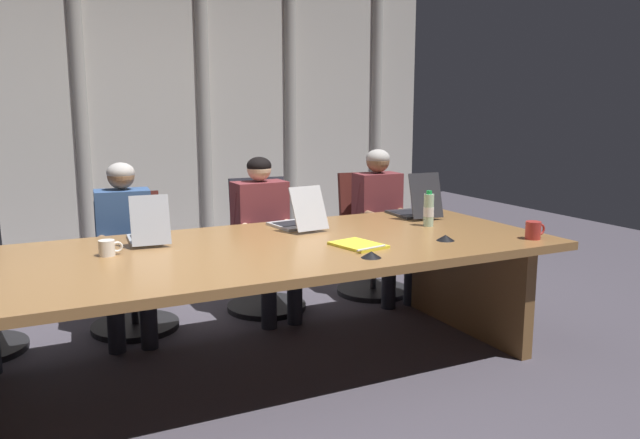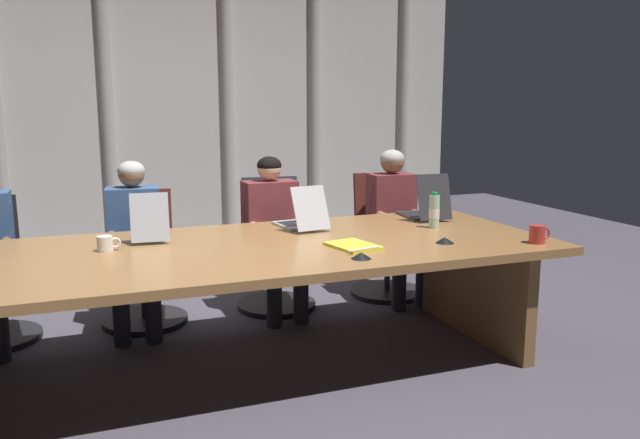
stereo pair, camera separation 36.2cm
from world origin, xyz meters
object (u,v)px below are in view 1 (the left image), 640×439
(person_left_mid, at_px, (125,241))
(office_chair_right_mid, at_px, (371,248))
(conference_mic_right_side, at_px, (445,238))
(water_bottle_primary, at_px, (429,210))
(laptop_right_mid, at_px, (415,208))
(person_right_mid, at_px, (382,215))
(coffee_mug_far, at_px, (108,248))
(conference_mic_middle, at_px, (371,255))
(laptop_center, at_px, (297,220))
(person_center, at_px, (265,227))
(coffee_mug_near, at_px, (534,230))
(office_chair_center, at_px, (264,260))
(office_chair_left_mid, at_px, (133,278))
(laptop_left_mid, at_px, (148,233))
(spiral_notepad, at_px, (359,245))

(person_left_mid, bearing_deg, office_chair_right_mid, 100.60)
(person_left_mid, distance_m, conference_mic_right_side, 2.08)
(water_bottle_primary, height_order, conference_mic_right_side, water_bottle_primary)
(laptop_right_mid, xyz_separation_m, person_right_mid, (0.03, 0.49, -0.13))
(coffee_mug_far, distance_m, conference_mic_middle, 1.42)
(laptop_center, distance_m, coffee_mug_far, 1.26)
(conference_mic_right_side, bearing_deg, conference_mic_middle, -164.38)
(person_center, bearing_deg, laptop_center, 1.86)
(person_left_mid, relative_size, coffee_mug_near, 8.26)
(office_chair_center, xyz_separation_m, office_chair_right_mid, (0.95, -0.00, -0.00))
(coffee_mug_far, bearing_deg, coffee_mug_near, -16.36)
(laptop_center, xyz_separation_m, office_chair_right_mid, (0.98, 0.68, -0.43))
(laptop_right_mid, relative_size, office_chair_left_mid, 0.48)
(office_chair_center, xyz_separation_m, conference_mic_right_side, (0.61, -1.42, 0.39))
(laptop_left_mid, distance_m, office_chair_center, 1.28)
(laptop_right_mid, height_order, water_bottle_primary, laptop_right_mid)
(person_right_mid, bearing_deg, water_bottle_primary, -8.34)
(laptop_center, relative_size, conference_mic_middle, 4.11)
(office_chair_center, distance_m, person_left_mid, 1.10)
(laptop_center, distance_m, conference_mic_right_side, 0.98)
(laptop_left_mid, distance_m, conference_mic_middle, 1.34)
(spiral_notepad, bearing_deg, laptop_right_mid, 26.08)
(office_chair_center, relative_size, conference_mic_middle, 8.98)
(laptop_left_mid, bearing_deg, coffee_mug_near, -108.64)
(laptop_right_mid, xyz_separation_m, coffee_mug_far, (-2.19, -0.27, -0.02))
(office_chair_left_mid, distance_m, person_left_mid, 0.35)
(coffee_mug_near, bearing_deg, person_center, 128.84)
(office_chair_center, xyz_separation_m, conference_mic_middle, (-0.01, -1.60, 0.39))
(person_left_mid, xyz_separation_m, coffee_mug_near, (2.17, -1.46, 0.14))
(office_chair_right_mid, relative_size, conference_mic_middle, 8.94)
(office_chair_right_mid, bearing_deg, person_center, -73.80)
(laptop_right_mid, xyz_separation_m, spiral_notepad, (-0.86, -0.67, -0.05))
(laptop_center, relative_size, coffee_mug_near, 3.20)
(office_chair_left_mid, distance_m, conference_mic_right_side, 2.17)
(office_chair_right_mid, relative_size, person_center, 0.84)
(person_right_mid, bearing_deg, office_chair_center, -97.24)
(laptop_right_mid, relative_size, spiral_notepad, 1.29)
(office_chair_right_mid, relative_size, conference_mic_right_side, 8.94)
(office_chair_right_mid, distance_m, person_center, 1.06)
(laptop_left_mid, height_order, person_left_mid, person_left_mid)
(coffee_mug_far, relative_size, conference_mic_right_side, 1.18)
(laptop_right_mid, bearing_deg, office_chair_right_mid, 1.54)
(office_chair_right_mid, height_order, conference_mic_right_side, office_chair_right_mid)
(laptop_center, distance_m, coffee_mug_near, 1.48)
(laptop_left_mid, relative_size, conference_mic_right_side, 3.72)
(office_chair_right_mid, distance_m, conference_mic_middle, 1.90)
(person_center, bearing_deg, office_chair_center, 160.09)
(person_left_mid, height_order, conference_mic_middle, person_left_mid)
(coffee_mug_near, xyz_separation_m, spiral_notepad, (-1.06, 0.29, -0.05))
(office_chair_right_mid, relative_size, water_bottle_primary, 4.12)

